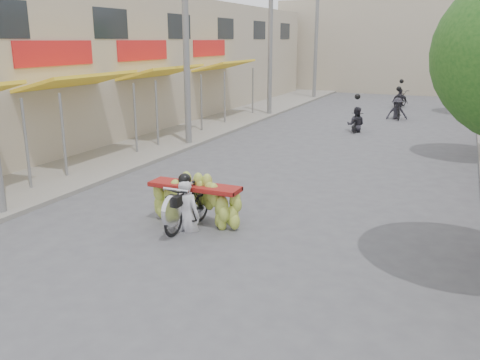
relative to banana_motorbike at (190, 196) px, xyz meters
name	(u,v)px	position (x,y,z in m)	size (l,w,h in m)	color
ground	(108,331)	(0.97, -4.16, -0.71)	(120.00, 120.00, 0.00)	#525257
sidewalk_left	(190,129)	(-6.03, 10.84, -0.65)	(4.00, 60.00, 0.12)	gray
shophouse_row_left	(83,63)	(-11.02, 9.82, 2.29)	(9.77, 40.00, 6.00)	#B4A78E
far_building	(410,46)	(0.97, 33.84, 2.79)	(20.00, 6.00, 7.00)	#B4A78E
utility_pole_mid	(186,40)	(-4.43, 7.84, 3.31)	(0.60, 0.24, 8.00)	slate
utility_pole_far	(270,40)	(-4.43, 16.84, 3.31)	(0.60, 0.24, 8.00)	slate
utility_pole_back	(316,40)	(-4.43, 25.84, 3.31)	(0.60, 0.24, 8.00)	slate
banana_motorbike	(190,196)	(0.00, 0.00, 0.00)	(2.20, 1.88, 2.16)	black
bg_motorbike_a	(356,115)	(0.93, 13.62, 0.07)	(0.82, 1.46, 1.95)	black
bg_motorbike_b	(398,103)	(2.16, 18.22, 0.13)	(1.17, 1.79, 1.95)	black
bg_motorbike_c	(400,95)	(1.69, 23.37, 0.06)	(1.08, 1.89, 1.95)	black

